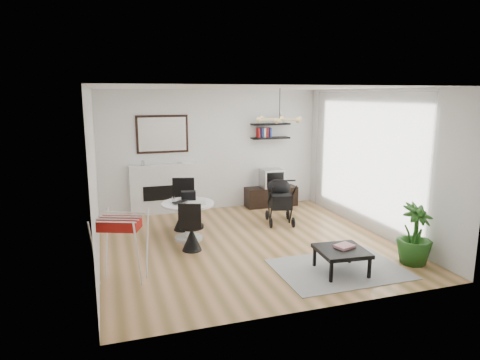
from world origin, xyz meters
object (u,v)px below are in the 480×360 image
object	(u,v)px
fireplace	(164,183)
potted_plant	(415,234)
tv_console	(271,196)
stroller	(280,202)
dining_table	(188,215)
drying_rack	(122,247)
crt_tv	(272,178)
coffee_table	(342,252)

from	to	relation	value
fireplace	potted_plant	xyz separation A→B (m)	(3.26, -4.09, -0.21)
tv_console	stroller	world-z (taller)	stroller
dining_table	drying_rack	xyz separation A→B (m)	(-1.23, -1.46, 0.05)
stroller	potted_plant	bearing A→B (deg)	-53.52
crt_tv	potted_plant	xyz separation A→B (m)	(0.78, -3.94, -0.19)
coffee_table	dining_table	bearing A→B (deg)	130.77
fireplace	tv_console	world-z (taller)	fireplace
crt_tv	coffee_table	size ratio (longest dim) A/B	0.67
drying_rack	potted_plant	bearing A→B (deg)	11.70
coffee_table	stroller	bearing A→B (deg)	87.20
fireplace	tv_console	bearing A→B (deg)	-3.37
tv_console	drying_rack	bearing A→B (deg)	-137.85
dining_table	drying_rack	bearing A→B (deg)	-130.05
tv_console	drying_rack	world-z (taller)	drying_rack
dining_table	drying_rack	distance (m)	1.91
fireplace	potted_plant	size ratio (longest dim) A/B	2.27
tv_console	dining_table	world-z (taller)	dining_table
fireplace	dining_table	size ratio (longest dim) A/B	2.29
tv_console	dining_table	size ratio (longest dim) A/B	1.28
fireplace	dining_table	bearing A→B (deg)	-85.51
crt_tv	dining_table	distance (m)	2.92
stroller	drying_rack	bearing A→B (deg)	-135.60
crt_tv	coffee_table	world-z (taller)	crt_tv
dining_table	potted_plant	distance (m)	3.81
fireplace	coffee_table	size ratio (longest dim) A/B	2.91
potted_plant	fireplace	bearing A→B (deg)	128.59
crt_tv	potted_plant	size ratio (longest dim) A/B	0.52
dining_table	potted_plant	size ratio (longest dim) A/B	0.99
crt_tv	fireplace	bearing A→B (deg)	176.57
fireplace	tv_console	size ratio (longest dim) A/B	1.78
dining_table	drying_rack	world-z (taller)	drying_rack
dining_table	potted_plant	bearing A→B (deg)	-35.17
crt_tv	dining_table	size ratio (longest dim) A/B	0.52
fireplace	stroller	size ratio (longest dim) A/B	2.16
crt_tv	coffee_table	xyz separation A→B (m)	(-0.48, -3.90, -0.34)
dining_table	tv_console	bearing A→B (deg)	37.03
crt_tv	tv_console	bearing A→B (deg)	167.77
fireplace	drying_rack	size ratio (longest dim) A/B	2.24
drying_rack	coffee_table	distance (m)	3.17
tv_console	coffee_table	bearing A→B (deg)	-96.74
stroller	potted_plant	size ratio (longest dim) A/B	1.05
fireplace	coffee_table	distance (m)	4.53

